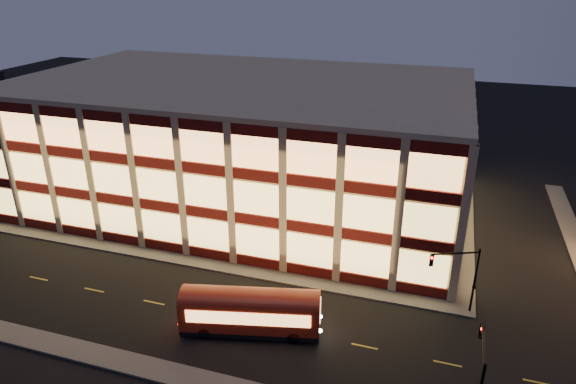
% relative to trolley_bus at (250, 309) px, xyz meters
% --- Properties ---
extents(ground, '(200.00, 200.00, 0.00)m').
position_rel_trolley_bus_xyz_m(ground, '(-7.19, 6.87, -2.01)').
color(ground, black).
rests_on(ground, ground).
extents(sidewalk_office_south, '(54.00, 2.00, 0.15)m').
position_rel_trolley_bus_xyz_m(sidewalk_office_south, '(-10.19, 7.87, -1.93)').
color(sidewalk_office_south, '#514F4C').
rests_on(sidewalk_office_south, ground).
extents(sidewalk_office_east, '(2.00, 30.00, 0.15)m').
position_rel_trolley_bus_xyz_m(sidewalk_office_east, '(15.81, 23.87, -1.93)').
color(sidewalk_office_east, '#514F4C').
rests_on(sidewalk_office_east, ground).
extents(sidewalk_tower_west, '(2.00, 30.00, 0.15)m').
position_rel_trolley_bus_xyz_m(sidewalk_tower_west, '(26.81, 23.87, -1.93)').
color(sidewalk_tower_west, '#514F4C').
rests_on(sidewalk_tower_west, ground).
extents(sidewalk_near, '(100.00, 2.00, 0.15)m').
position_rel_trolley_bus_xyz_m(sidewalk_near, '(-7.19, -6.13, -1.93)').
color(sidewalk_near, '#514F4C').
rests_on(sidewalk_near, ground).
extents(office_building, '(50.45, 30.45, 14.50)m').
position_rel_trolley_bus_xyz_m(office_building, '(-10.10, 23.78, 5.24)').
color(office_building, tan).
rests_on(office_building, ground).
extents(traffic_signal_far, '(3.79, 1.87, 6.00)m').
position_rel_trolley_bus_xyz_m(traffic_signal_far, '(15.02, 7.10, 2.11)').
color(traffic_signal_far, black).
rests_on(traffic_signal_far, ground).
extents(traffic_signal_near, '(0.32, 4.45, 6.00)m').
position_rel_trolley_bus_xyz_m(traffic_signal_near, '(16.31, -4.16, 2.12)').
color(traffic_signal_near, black).
rests_on(traffic_signal_near, ground).
extents(trolley_bus, '(11.02, 5.09, 3.62)m').
position_rel_trolley_bus_xyz_m(trolley_bus, '(0.00, 0.00, 0.00)').
color(trolley_bus, '#9E1B08').
rests_on(trolley_bus, ground).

